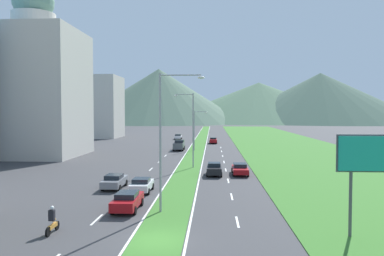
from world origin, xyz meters
The scene contains 39 objects.
ground_plane centered at (0.00, 0.00, 0.00)m, with size 600.00×600.00×0.00m, color #38383A.
grass_median centered at (0.00, 60.00, 0.03)m, with size 3.20×240.00×0.06m, color #387028.
grass_verge_right centered at (20.60, 60.00, 0.03)m, with size 24.00×240.00×0.06m, color #387028.
lane_dash_left_3 centered at (-5.10, 4.28, 0.01)m, with size 0.16×2.80×0.01m, color silver.
lane_dash_left_4 centered at (-5.10, 12.37, 0.01)m, with size 0.16×2.80×0.01m, color silver.
lane_dash_left_5 centered at (-5.10, 20.46, 0.01)m, with size 0.16×2.80×0.01m, color silver.
lane_dash_left_6 centered at (-5.10, 28.55, 0.01)m, with size 0.16×2.80×0.01m, color silver.
lane_dash_left_7 centered at (-5.10, 36.64, 0.01)m, with size 0.16×2.80×0.01m, color silver.
lane_dash_left_8 centered at (-5.10, 44.73, 0.01)m, with size 0.16×2.80×0.01m, color silver.
lane_dash_left_9 centered at (-5.10, 52.83, 0.01)m, with size 0.16×2.80×0.01m, color silver.
lane_dash_left_10 centered at (-5.10, 60.92, 0.01)m, with size 0.16×2.80×0.01m, color silver.
lane_dash_right_3 centered at (5.10, 4.28, 0.01)m, with size 0.16×2.80×0.01m, color silver.
lane_dash_right_4 centered at (5.10, 12.37, 0.01)m, with size 0.16×2.80×0.01m, color silver.
lane_dash_right_5 centered at (5.10, 20.46, 0.01)m, with size 0.16×2.80×0.01m, color silver.
lane_dash_right_6 centered at (5.10, 28.55, 0.01)m, with size 0.16×2.80×0.01m, color silver.
lane_dash_right_7 centered at (5.10, 36.64, 0.01)m, with size 0.16×2.80×0.01m, color silver.
lane_dash_right_8 centered at (5.10, 44.73, 0.01)m, with size 0.16×2.80×0.01m, color silver.
lane_dash_right_9 centered at (5.10, 52.83, 0.01)m, with size 0.16×2.80×0.01m, color silver.
lane_dash_right_10 centered at (5.10, 60.92, 0.01)m, with size 0.16×2.80×0.01m, color silver.
edge_line_median_left centered at (-1.75, 60.00, 0.01)m, with size 0.16×240.00×0.01m, color silver.
edge_line_median_right centered at (1.75, 60.00, 0.01)m, with size 0.16×240.00×0.01m, color silver.
domed_building centered at (-28.25, 43.40, 12.41)m, with size 16.04×16.04×30.88m.
midrise_colored centered at (-32.08, 92.07, 9.35)m, with size 13.92×13.92×18.69m, color #B7B2A8.
hill_far_left centered at (-34.47, 242.66, 18.90)m, with size 120.90×120.90×37.79m, color #516B56.
hill_far_center centered at (39.16, 276.81, 15.30)m, with size 159.85×159.85×30.61m, color #47664C.
hill_far_right centered at (80.98, 257.80, 17.96)m, with size 141.18×141.18×35.91m, color #3D5647.
street_lamp_near centered at (-0.38, 6.60, 6.20)m, with size 3.54×0.28×10.83m.
street_lamp_mid centered at (0.33, 30.23, 5.92)m, with size 2.80×0.42×10.43m.
street_lamp_far centered at (-0.09, 53.87, 4.67)m, with size 2.73×0.44×8.03m.
billboard_roadside centered at (13.84, 1.31, 4.96)m, with size 5.63×0.28×6.46m.
car_1 centered at (6.74, 24.88, 0.72)m, with size 1.99×4.78×1.38m.
car_2 centered at (3.52, 24.11, 0.80)m, with size 1.92×4.10×1.56m.
car_3 centered at (-6.74, 15.59, 0.75)m, with size 1.96×4.58×1.44m.
car_4 centered at (3.45, 71.52, 0.76)m, with size 1.93×4.58×1.46m.
car_5 centered at (-6.55, 85.40, 0.75)m, with size 2.04×4.31×1.45m.
car_6 centered at (-3.47, 7.12, 0.77)m, with size 1.97×4.62×1.47m.
car_7 centered at (-3.62, 13.93, 0.72)m, with size 1.96×4.07×1.38m.
pickup_truck_0 centered at (-3.55, 54.60, 0.98)m, with size 2.18×5.40×2.00m.
motorcycle_rider centered at (-7.01, 1.05, 0.75)m, with size 0.36×2.00×1.80m.
Camera 1 is at (3.33, -22.67, 7.86)m, focal length 35.60 mm.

